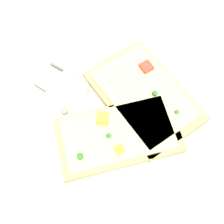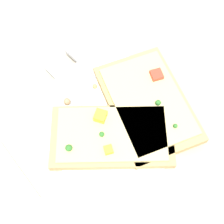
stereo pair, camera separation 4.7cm
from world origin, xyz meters
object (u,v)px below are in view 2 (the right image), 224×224
object	(u,v)px
fork	(98,116)
pizza_slice_main	(112,136)
pizza_slice_corner	(148,103)
plate	(112,116)
knife	(109,83)

from	to	relation	value
fork	pizza_slice_main	bearing A→B (deg)	-12.64
fork	pizza_slice_corner	world-z (taller)	pizza_slice_corner
fork	pizza_slice_corner	size ratio (longest dim) A/B	1.11
plate	knife	size ratio (longest dim) A/B	1.00
fork	pizza_slice_main	xyz separation A→B (m)	(-0.04, 0.01, 0.01)
plate	pizza_slice_main	world-z (taller)	pizza_slice_main
pizza_slice_main	plate	bearing A→B (deg)	-92.14
knife	pizza_slice_corner	world-z (taller)	pizza_slice_corner
fork	pizza_slice_corner	bearing A→B (deg)	61.29
pizza_slice_main	pizza_slice_corner	xyz separation A→B (m)	(0.01, -0.08, -0.00)
plate	fork	world-z (taller)	fork
fork	knife	bearing A→B (deg)	122.29
pizza_slice_main	pizza_slice_corner	bearing A→B (deg)	-137.02
knife	pizza_slice_main	xyz separation A→B (m)	(-0.07, 0.06, 0.01)
knife	fork	bearing A→B (deg)	-60.10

